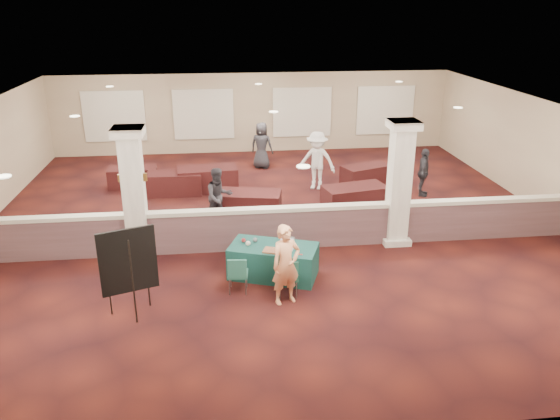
{
  "coord_description": "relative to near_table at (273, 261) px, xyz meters",
  "views": [
    {
      "loc": [
        -1.46,
        -14.04,
        5.91
      ],
      "look_at": [
        -0.06,
        -2.0,
        1.22
      ],
      "focal_mm": 35.0,
      "sensor_mm": 36.0,
      "label": 1
    }
  ],
  "objects": [
    {
      "name": "far_table_back_left",
      "position": [
        -4.05,
        6.94,
        -0.05
      ],
      "size": [
        1.65,
        0.92,
        0.65
      ],
      "primitive_type": "cube",
      "rotation": [
        0.0,
        0.0,
        0.08
      ],
      "color": "black",
      "rests_on": "ground"
    },
    {
      "name": "wall_back",
      "position": [
        0.33,
        11.0,
        1.23
      ],
      "size": [
        16.0,
        0.04,
        3.2
      ],
      "primitive_type": "cube",
      "color": "gray",
      "rests_on": "ground"
    },
    {
      "name": "wall_front",
      "position": [
        0.33,
        -5.0,
        1.23
      ],
      "size": [
        16.0,
        0.04,
        3.2
      ],
      "primitive_type": "cube",
      "color": "gray",
      "rests_on": "ground"
    },
    {
      "name": "laptop_screen",
      "position": [
        0.31,
        -0.04,
        0.5
      ],
      "size": [
        0.32,
        0.13,
        0.22
      ],
      "primitive_type": "cube",
      "rotation": [
        0.0,
        0.0,
        -0.35
      ],
      "color": "#BABABF",
      "rests_on": "near_table"
    },
    {
      "name": "sconce_left",
      "position": [
        -3.45,
        1.5,
        1.63
      ],
      "size": [
        0.12,
        0.12,
        0.18
      ],
      "color": "brown",
      "rests_on": "column_left"
    },
    {
      "name": "far_table_front_left",
      "position": [
        -2.59,
        6.0,
        -0.02
      ],
      "size": [
        1.77,
        0.92,
        0.71
      ],
      "primitive_type": "cube",
      "rotation": [
        0.0,
        0.0,
        -0.03
      ],
      "color": "black",
      "rests_on": "ground"
    },
    {
      "name": "easel_board",
      "position": [
        -2.95,
        -1.34,
        0.82
      ],
      "size": [
        1.06,
        0.66,
        1.87
      ],
      "rotation": [
        0.0,
        0.0,
        0.34
      ],
      "color": "black",
      "rests_on": "ground"
    },
    {
      "name": "wall_right",
      "position": [
        8.33,
        3.0,
        1.23
      ],
      "size": [
        0.04,
        16.0,
        3.2
      ],
      "primitive_type": "cube",
      "color": "gray",
      "rests_on": "ground"
    },
    {
      "name": "knitting",
      "position": [
        -0.04,
        -0.26,
        0.39
      ],
      "size": [
        0.49,
        0.43,
        0.03
      ],
      "primitive_type": "cube",
      "rotation": [
        0.0,
        0.0,
        -0.35
      ],
      "color": "#C35A1F",
      "rests_on": "near_table"
    },
    {
      "name": "far_table_back_center",
      "position": [
        -1.53,
        6.2,
        0.02
      ],
      "size": [
        2.0,
        1.12,
        0.78
      ],
      "primitive_type": "cube",
      "rotation": [
        0.0,
        0.0,
        0.08
      ],
      "color": "black",
      "rests_on": "ground"
    },
    {
      "name": "attendee_a",
      "position": [
        -1.18,
        3.2,
        0.45
      ],
      "size": [
        0.9,
        0.7,
        1.65
      ],
      "primitive_type": "imported",
      "rotation": [
        0.0,
        0.0,
        0.38
      ],
      "color": "black",
      "rests_on": "ground"
    },
    {
      "name": "sconce_right",
      "position": [
        -2.89,
        1.5,
        1.63
      ],
      "size": [
        0.12,
        0.12,
        0.18
      ],
      "color": "brown",
      "rests_on": "column_left"
    },
    {
      "name": "scissors",
      "position": [
        0.52,
        -0.49,
        0.38
      ],
      "size": [
        0.13,
        0.07,
        0.01
      ],
      "primitive_type": "cube",
      "rotation": [
        0.0,
        0.0,
        -0.35
      ],
      "color": "red",
      "rests_on": "near_table"
    },
    {
      "name": "conf_chair_side",
      "position": [
        -0.84,
        -0.68,
        0.13
      ],
      "size": [
        0.46,
        0.47,
        0.84
      ],
      "rotation": [
        0.0,
        0.0,
        -0.11
      ],
      "color": "#1E584B",
      "rests_on": "ground"
    },
    {
      "name": "partition_wall",
      "position": [
        0.33,
        1.5,
        0.2
      ],
      "size": [
        15.6,
        0.28,
        1.1
      ],
      "color": "#51373A",
      "rests_on": "ground"
    },
    {
      "name": "screen_glow",
      "position": [
        0.31,
        -0.05,
        0.49
      ],
      "size": [
        0.29,
        0.11,
        0.19
      ],
      "primitive_type": "cube",
      "rotation": [
        0.0,
        0.0,
        -0.35
      ],
      "color": "silver",
      "rests_on": "near_table"
    },
    {
      "name": "yarn_red",
      "position": [
        -0.65,
        0.29,
        0.42
      ],
      "size": [
        0.1,
        0.1,
        0.1
      ],
      "primitive_type": "sphere",
      "color": "maroon",
      "rests_on": "near_table"
    },
    {
      "name": "yarn_grey",
      "position": [
        -0.39,
        0.27,
        0.42
      ],
      "size": [
        0.11,
        0.11,
        0.11
      ],
      "primitive_type": "sphere",
      "color": "#4A4A4F",
      "rests_on": "near_table"
    },
    {
      "name": "far_table_front_center",
      "position": [
        -0.34,
        3.71,
        0.0
      ],
      "size": [
        1.99,
        1.27,
        0.75
      ],
      "primitive_type": "cube",
      "rotation": [
        0.0,
        0.0,
        -0.2
      ],
      "color": "black",
      "rests_on": "ground"
    },
    {
      "name": "far_table_back_right",
      "position": [
        3.82,
        6.25,
        -0.04
      ],
      "size": [
        1.8,
        1.34,
        0.66
      ],
      "primitive_type": "cube",
      "rotation": [
        0.0,
        0.0,
        0.37
      ],
      "color": "black",
      "rests_on": "ground"
    },
    {
      "name": "attendee_d",
      "position": [
        0.46,
        8.59,
        0.49
      ],
      "size": [
        0.96,
        0.77,
        1.72
      ],
      "primitive_type": "imported",
      "rotation": [
        0.0,
        0.0,
        2.71
      ],
      "color": "black",
      "rests_on": "ground"
    },
    {
      "name": "conf_chair_main",
      "position": [
        0.2,
        -0.97,
        0.14
      ],
      "size": [
        0.46,
        0.46,
        0.86
      ],
      "rotation": [
        0.0,
        0.0,
        0.08
      ],
      "color": "#1E584B",
      "rests_on": "ground"
    },
    {
      "name": "yarn_cream",
      "position": [
        -0.56,
        0.1,
        0.43
      ],
      "size": [
        0.11,
        0.11,
        0.11
      ],
      "primitive_type": "sphere",
      "color": "beige",
      "rests_on": "near_table"
    },
    {
      "name": "near_table",
      "position": [
        0.0,
        0.0,
        0.0
      ],
      "size": [
        2.15,
        1.57,
        0.74
      ],
      "primitive_type": "cube",
      "rotation": [
        0.0,
        0.0,
        -0.35
      ],
      "color": "#0F3833",
      "rests_on": "ground"
    },
    {
      "name": "column_right",
      "position": [
        3.33,
        1.5,
        1.27
      ],
      "size": [
        0.72,
        0.72,
        3.2
      ],
      "color": "beige",
      "rests_on": "ground"
    },
    {
      "name": "laptop_base",
      "position": [
        0.27,
        -0.15,
        0.38
      ],
      "size": [
        0.4,
        0.33,
        0.02
      ],
      "primitive_type": "cube",
      "rotation": [
        0.0,
        0.0,
        -0.35
      ],
      "color": "#BABABF",
      "rests_on": "near_table"
    },
    {
      "name": "column_left",
      "position": [
        -3.17,
        1.5,
        1.27
      ],
      "size": [
        0.72,
        0.72,
        3.2
      ],
      "color": "beige",
      "rests_on": "ground"
    },
    {
      "name": "attendee_b",
      "position": [
        2.07,
        6.0,
        0.59
      ],
      "size": [
        1.35,
        1.03,
        1.92
      ],
      "primitive_type": "imported",
      "rotation": [
        0.0,
        0.0,
        -0.43
      ],
      "color": "beige",
      "rests_on": "ground"
    },
    {
      "name": "ground",
      "position": [
        0.33,
        3.0,
        -0.37
      ],
      "size": [
        16.0,
        16.0,
        0.0
      ],
      "primitive_type": "plane",
      "color": "#411510",
      "rests_on": "ground"
    },
    {
      "name": "attendee_c",
      "position": [
        5.31,
        4.91,
        0.4
      ],
      "size": [
        0.76,
        1.0,
        1.54
      ],
      "primitive_type": "imported",
      "rotation": [
        0.0,
        0.0,
        1.16
      ],
      "color": "black",
      "rests_on": "ground"
    },
    {
      "name": "woman",
      "position": [
        0.14,
        -1.17,
        0.49
      ],
      "size": [
        0.72,
        0.6,
        1.72
      ],
      "primitive_type": "imported",
      "rotation": [
        0.0,
        0.0,
        0.35
      ],
      "color": "#F8A76B",
      "rests_on": "ground"
    },
    {
      "name": "far_table_front_right",
      "position": [
        2.83,
        3.85,
        0.01
      ],
      "size": [
        2.01,
        1.29,
        0.75
      ],
      "primitive_type": "cube",
      "rotation": [
        0.0,
        0.0,
        0.21
      ],
      "color": "black",
      "rests_on": "ground"
    },
    {
      "name": "ceiling",
      "position": [
        0.33,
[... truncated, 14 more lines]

